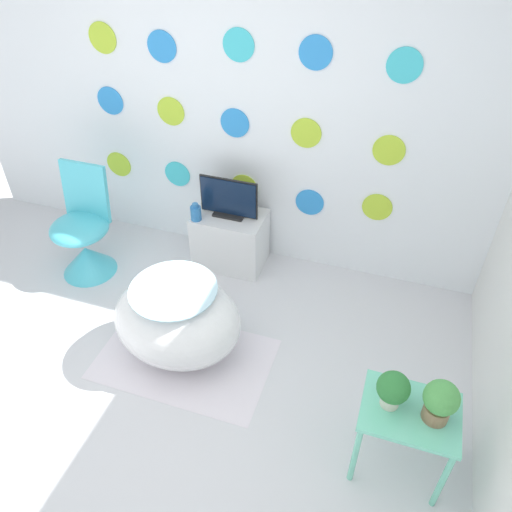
# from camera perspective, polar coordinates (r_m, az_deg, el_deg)

# --- Properties ---
(ground_plane) EXTENTS (12.00, 12.00, 0.00)m
(ground_plane) POSITION_cam_1_polar(r_m,az_deg,el_deg) (3.13, -15.20, -21.23)
(ground_plane) COLOR silver
(wall_back_dotted) EXTENTS (4.78, 0.05, 2.60)m
(wall_back_dotted) POSITION_cam_1_polar(r_m,az_deg,el_deg) (3.68, -1.88, 17.38)
(wall_back_dotted) COLOR white
(wall_back_dotted) RESTS_ON ground_plane
(rug) EXTENTS (1.15, 0.72, 0.01)m
(rug) POSITION_cam_1_polar(r_m,az_deg,el_deg) (3.46, -8.12, -11.53)
(rug) COLOR silver
(rug) RESTS_ON ground_plane
(bathtub) EXTENTS (0.84, 0.67, 0.59)m
(bathtub) POSITION_cam_1_polar(r_m,az_deg,el_deg) (3.30, -8.97, -7.22)
(bathtub) COLOR white
(bathtub) RESTS_ON ground_plane
(chair) EXTENTS (0.45, 0.45, 0.88)m
(chair) POSITION_cam_1_polar(r_m,az_deg,el_deg) (4.13, -19.02, 1.51)
(chair) COLOR #4CC6DB
(chair) RESTS_ON ground_plane
(tv_cabinet) EXTENTS (0.55, 0.37, 0.47)m
(tv_cabinet) POSITION_cam_1_polar(r_m,az_deg,el_deg) (4.02, -2.96, 1.93)
(tv_cabinet) COLOR silver
(tv_cabinet) RESTS_ON ground_plane
(tv) EXTENTS (0.46, 0.12, 0.32)m
(tv) POSITION_cam_1_polar(r_m,az_deg,el_deg) (3.81, -3.14, 6.45)
(tv) COLOR black
(tv) RESTS_ON tv_cabinet
(vase) EXTENTS (0.08, 0.08, 0.14)m
(vase) POSITION_cam_1_polar(r_m,az_deg,el_deg) (3.83, -6.89, 4.94)
(vase) COLOR #2D72B7
(vase) RESTS_ON tv_cabinet
(side_table) EXTENTS (0.49, 0.37, 0.51)m
(side_table) POSITION_cam_1_polar(r_m,az_deg,el_deg) (2.77, 16.93, -17.59)
(side_table) COLOR #72D8B7
(side_table) RESTS_ON ground_plane
(potted_plant_left) EXTENTS (0.16, 0.16, 0.21)m
(potted_plant_left) POSITION_cam_1_polar(r_m,az_deg,el_deg) (2.59, 15.39, -14.45)
(potted_plant_left) COLOR beige
(potted_plant_left) RESTS_ON side_table
(potted_plant_right) EXTENTS (0.17, 0.17, 0.25)m
(potted_plant_right) POSITION_cam_1_polar(r_m,az_deg,el_deg) (2.60, 20.32, -15.27)
(potted_plant_right) COLOR #8C6B4C
(potted_plant_right) RESTS_ON side_table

